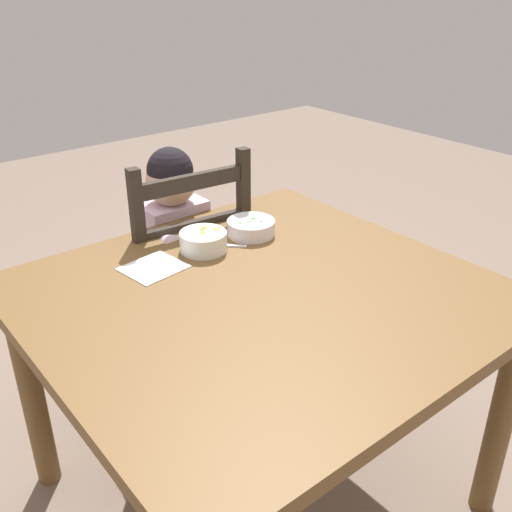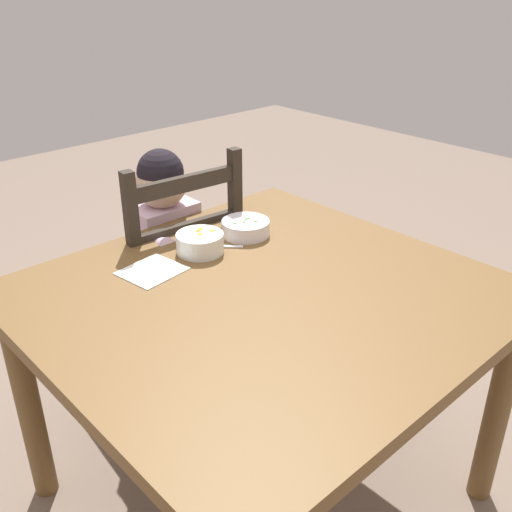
{
  "view_description": "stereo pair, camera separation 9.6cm",
  "coord_description": "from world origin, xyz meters",
  "px_view_note": "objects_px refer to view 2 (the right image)",
  "views": [
    {
      "loc": [
        -0.83,
        -1.01,
        1.49
      ],
      "look_at": [
        0.06,
        0.09,
        0.78
      ],
      "focal_mm": 40.84,
      "sensor_mm": 36.0,
      "label": 1
    },
    {
      "loc": [
        -0.91,
        -0.95,
        1.49
      ],
      "look_at": [
        0.06,
        0.09,
        0.78
      ],
      "focal_mm": 40.84,
      "sensor_mm": 36.0,
      "label": 2
    }
  ],
  "objects_px": {
    "bowl_of_carrots": "(200,242)",
    "spoon": "(212,246)",
    "dining_table": "(263,323)",
    "bowl_of_peas": "(246,227)",
    "dining_chair": "(171,286)",
    "child_figure": "(170,242)"
  },
  "relations": [
    {
      "from": "bowl_of_peas",
      "to": "dining_table",
      "type": "bearing_deg",
      "value": -124.65
    },
    {
      "from": "spoon",
      "to": "dining_chair",
      "type": "bearing_deg",
      "value": 82.23
    },
    {
      "from": "dining_table",
      "to": "dining_chair",
      "type": "xyz_separation_m",
      "value": [
        0.11,
        0.59,
        -0.17
      ]
    },
    {
      "from": "child_figure",
      "to": "dining_chair",
      "type": "bearing_deg",
      "value": 136.32
    },
    {
      "from": "bowl_of_peas",
      "to": "spoon",
      "type": "bearing_deg",
      "value": 178.93
    },
    {
      "from": "dining_table",
      "to": "child_figure",
      "type": "bearing_deg",
      "value": 79.09
    },
    {
      "from": "dining_chair",
      "to": "bowl_of_carrots",
      "type": "relative_size",
      "value": 6.82
    },
    {
      "from": "bowl_of_carrots",
      "to": "dining_chair",
      "type": "bearing_deg",
      "value": 74.01
    },
    {
      "from": "dining_table",
      "to": "spoon",
      "type": "bearing_deg",
      "value": 77.08
    },
    {
      "from": "bowl_of_carrots",
      "to": "spoon",
      "type": "bearing_deg",
      "value": 3.14
    },
    {
      "from": "dining_chair",
      "to": "bowl_of_peas",
      "type": "distance_m",
      "value": 0.43
    },
    {
      "from": "dining_table",
      "to": "bowl_of_peas",
      "type": "relative_size",
      "value": 7.56
    },
    {
      "from": "bowl_of_peas",
      "to": "bowl_of_carrots",
      "type": "distance_m",
      "value": 0.18
    },
    {
      "from": "dining_table",
      "to": "bowl_of_peas",
      "type": "height_order",
      "value": "bowl_of_peas"
    },
    {
      "from": "bowl_of_carrots",
      "to": "spoon",
      "type": "xyz_separation_m",
      "value": [
        0.04,
        0.0,
        -0.03
      ]
    },
    {
      "from": "dining_chair",
      "to": "child_figure",
      "type": "height_order",
      "value": "dining_chair"
    },
    {
      "from": "child_figure",
      "to": "dining_table",
      "type": "bearing_deg",
      "value": -100.91
    },
    {
      "from": "child_figure",
      "to": "spoon",
      "type": "xyz_separation_m",
      "value": [
        -0.05,
        -0.29,
        0.1
      ]
    },
    {
      "from": "dining_chair",
      "to": "bowl_of_peas",
      "type": "xyz_separation_m",
      "value": [
        0.09,
        -0.3,
        0.3
      ]
    },
    {
      "from": "dining_table",
      "to": "bowl_of_peas",
      "type": "distance_m",
      "value": 0.38
    },
    {
      "from": "bowl_of_carrots",
      "to": "bowl_of_peas",
      "type": "bearing_deg",
      "value": -0.02
    },
    {
      "from": "child_figure",
      "to": "bowl_of_peas",
      "type": "height_order",
      "value": "child_figure"
    }
  ]
}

